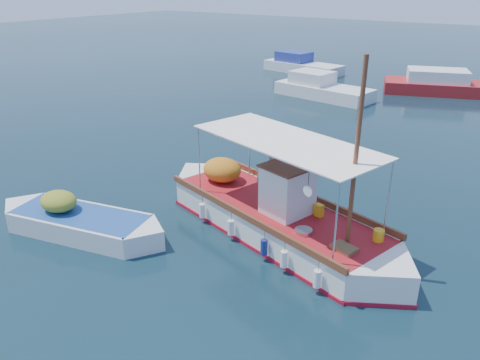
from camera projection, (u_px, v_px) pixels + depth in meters
The scene contains 6 objects.
ground at pixel (279, 239), 14.04m from camera, with size 160.00×160.00×0.00m, color black.
fishing_caique at pixel (274, 216), 14.27m from camera, with size 9.28×4.30×5.86m.
dinghy at pixel (79, 224), 14.30m from camera, with size 5.71×2.59×1.43m.
bg_boat_nw at pixel (321, 90), 30.77m from camera, with size 6.64×3.22×1.80m.
bg_boat_n at pixel (454, 87), 31.57m from camera, with size 9.96×5.88×1.80m.
bg_boat_far_w at pixel (301, 66), 39.09m from camera, with size 6.97×3.26×1.80m.
Camera 1 is at (6.04, -10.67, 7.18)m, focal length 35.00 mm.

